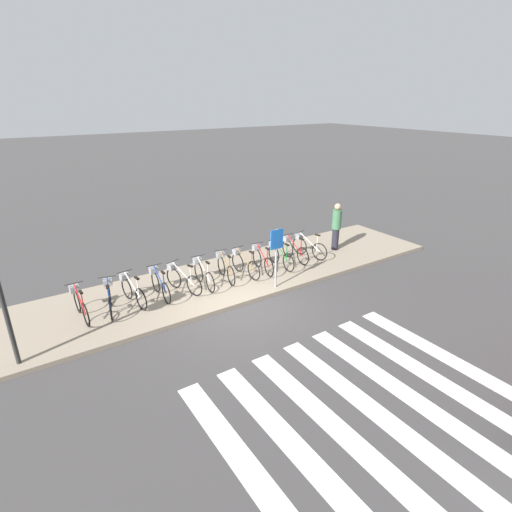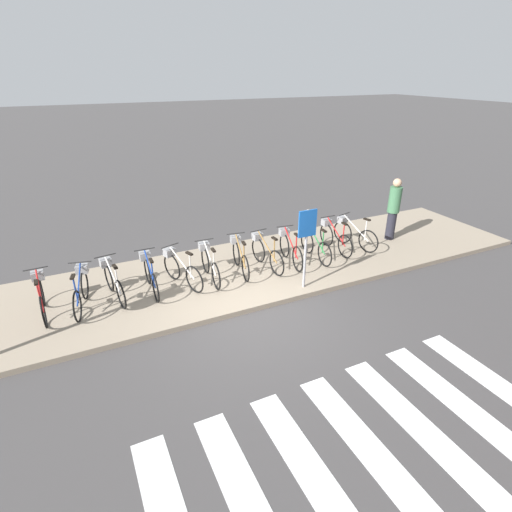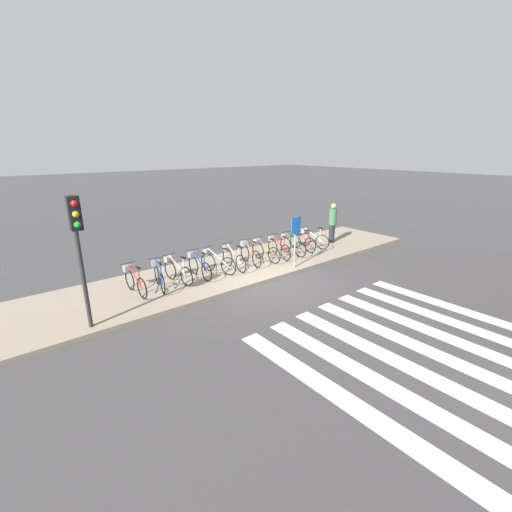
{
  "view_description": "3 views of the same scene",
  "coord_description": "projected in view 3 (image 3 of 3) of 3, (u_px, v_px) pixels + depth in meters",
  "views": [
    {
      "loc": [
        -5.18,
        -8.61,
        5.59
      ],
      "look_at": [
        0.94,
        0.65,
        1.13
      ],
      "focal_mm": 28.0,
      "sensor_mm": 36.0,
      "label": 1
    },
    {
      "loc": [
        -3.02,
        -6.48,
        4.68
      ],
      "look_at": [
        0.34,
        0.56,
        1.01
      ],
      "focal_mm": 28.0,
      "sensor_mm": 36.0,
      "label": 2
    },
    {
      "loc": [
        -7.1,
        -7.97,
        4.29
      ],
      "look_at": [
        -0.13,
        0.6,
        0.79
      ],
      "focal_mm": 24.0,
      "sensor_mm": 36.0,
      "label": 3
    }
  ],
  "objects": [
    {
      "name": "parked_bicycle_2",
      "position": [
        176.0,
        270.0,
        11.02
      ],
      "size": [
        0.46,
        1.51,
        0.94
      ],
      "color": "black",
      "rests_on": "sidewalk"
    },
    {
      "name": "parked_bicycle_7",
      "position": [
        264.0,
        250.0,
        13.16
      ],
      "size": [
        0.46,
        1.52,
        0.94
      ],
      "color": "black",
      "rests_on": "sidewalk"
    },
    {
      "name": "traffic_light",
      "position": [
        78.0,
        236.0,
        7.58
      ],
      "size": [
        0.24,
        0.4,
        3.19
      ],
      "color": "#2D2D2D",
      "rests_on": "sidewalk"
    },
    {
      "name": "parked_bicycle_4",
      "position": [
        216.0,
        261.0,
        11.87
      ],
      "size": [
        0.63,
        1.45,
        0.94
      ],
      "color": "black",
      "rests_on": "sidewalk"
    },
    {
      "name": "parked_bicycle_8",
      "position": [
        278.0,
        247.0,
        13.54
      ],
      "size": [
        0.46,
        1.52,
        0.94
      ],
      "color": "black",
      "rests_on": "sidewalk"
    },
    {
      "name": "parked_bicycle_1",
      "position": [
        159.0,
        275.0,
        10.56
      ],
      "size": [
        0.51,
        1.49,
        0.94
      ],
      "color": "black",
      "rests_on": "sidewalk"
    },
    {
      "name": "parked_bicycle_6",
      "position": [
        249.0,
        253.0,
        12.79
      ],
      "size": [
        0.46,
        1.51,
        0.94
      ],
      "color": "black",
      "rests_on": "sidewalk"
    },
    {
      "name": "pedestrian",
      "position": [
        333.0,
        222.0,
        15.53
      ],
      "size": [
        0.34,
        0.34,
        1.8
      ],
      "color": "#23232D",
      "rests_on": "sidewalk"
    },
    {
      "name": "road_crosswalk",
      "position": [
        479.0,
        373.0,
        6.82
      ],
      "size": [
        5.85,
        8.0,
        0.01
      ],
      "color": "silver",
      "rests_on": "ground_plane"
    },
    {
      "name": "sidewalk",
      "position": [
        240.0,
        267.0,
        12.71
      ],
      "size": [
        16.7,
        3.41,
        0.12
      ],
      "color": "gray",
      "rests_on": "ground_plane"
    },
    {
      "name": "parked_bicycle_10",
      "position": [
        301.0,
        240.0,
        14.53
      ],
      "size": [
        0.46,
        1.52,
        0.94
      ],
      "color": "black",
      "rests_on": "sidewalk"
    },
    {
      "name": "parked_bicycle_3",
      "position": [
        198.0,
        265.0,
        11.47
      ],
      "size": [
        0.46,
        1.52,
        0.94
      ],
      "color": "black",
      "rests_on": "sidewalk"
    },
    {
      "name": "sign_post",
      "position": [
        296.0,
        233.0,
        12.12
      ],
      "size": [
        0.44,
        0.07,
        1.86
      ],
      "color": "#99999E",
      "rests_on": "sidewalk"
    },
    {
      "name": "parked_bicycle_5",
      "position": [
        233.0,
        257.0,
        12.26
      ],
      "size": [
        0.46,
        1.52,
        0.94
      ],
      "color": "black",
      "rests_on": "sidewalk"
    },
    {
      "name": "parked_bicycle_9",
      "position": [
        291.0,
        244.0,
        13.94
      ],
      "size": [
        0.46,
        1.52,
        0.94
      ],
      "color": "black",
      "rests_on": "sidewalk"
    },
    {
      "name": "parked_bicycle_11",
      "position": [
        311.0,
        238.0,
        14.9
      ],
      "size": [
        0.54,
        1.49,
        0.94
      ],
      "color": "black",
      "rests_on": "sidewalk"
    },
    {
      "name": "ground_plane",
      "position": [
        270.0,
        282.0,
        11.47
      ],
      "size": [
        120.0,
        120.0,
        0.0
      ],
      "primitive_type": "plane",
      "color": "#423F3F"
    },
    {
      "name": "parked_bicycle_0",
      "position": [
        134.0,
        280.0,
        10.15
      ],
      "size": [
        0.46,
        1.52,
        0.94
      ],
      "color": "black",
      "rests_on": "sidewalk"
    }
  ]
}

